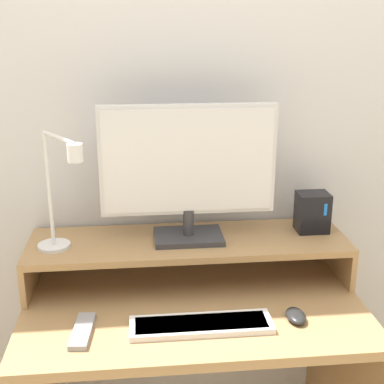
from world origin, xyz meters
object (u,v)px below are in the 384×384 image
(remote_control, at_px, (83,331))
(desk_lamp, at_px, (59,200))
(keyboard, at_px, (201,325))
(router_dock, at_px, (312,212))
(mouse, at_px, (296,316))
(monitor, at_px, (187,169))

(remote_control, bearing_deg, desk_lamp, 107.27)
(desk_lamp, distance_m, remote_control, 0.39)
(keyboard, bearing_deg, remote_control, 179.07)
(router_dock, height_order, remote_control, router_dock)
(mouse, xyz_separation_m, remote_control, (-0.61, -0.01, -0.01))
(monitor, xyz_separation_m, router_dock, (0.43, 0.03, -0.17))
(router_dock, relative_size, keyboard, 0.33)
(desk_lamp, bearing_deg, router_dock, 7.64)
(desk_lamp, xyz_separation_m, mouse, (0.68, -0.21, -0.31))
(router_dock, bearing_deg, desk_lamp, -172.36)
(desk_lamp, xyz_separation_m, remote_control, (0.07, -0.21, -0.32))
(desk_lamp, bearing_deg, keyboard, -28.81)
(keyboard, height_order, mouse, mouse)
(desk_lamp, bearing_deg, remote_control, -72.73)
(keyboard, xyz_separation_m, remote_control, (-0.33, 0.01, -0.00))
(monitor, height_order, remote_control, monitor)
(monitor, xyz_separation_m, desk_lamp, (-0.39, -0.08, -0.06))
(desk_lamp, height_order, router_dock, desk_lamp)
(remote_control, bearing_deg, mouse, 0.78)
(monitor, bearing_deg, desk_lamp, -168.23)
(monitor, xyz_separation_m, mouse, (0.29, -0.29, -0.37))
(monitor, xyz_separation_m, keyboard, (0.01, -0.30, -0.38))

